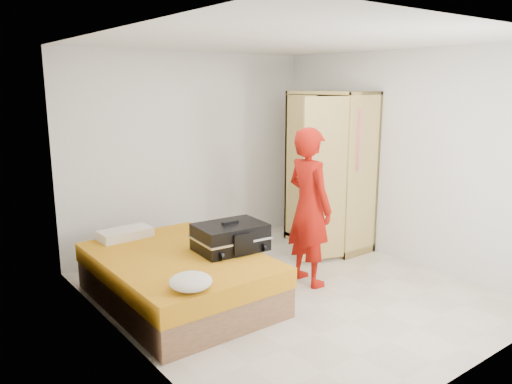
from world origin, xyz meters
TOP-DOWN VIEW (x-y plane):
  - room at (0.00, 0.00)m, footprint 4.00×4.02m
  - bed at (-1.05, 0.50)m, footprint 1.42×2.02m
  - wardrobe at (1.45, 0.87)m, footprint 1.15×1.20m
  - person at (0.35, 0.07)m, footprint 0.45×0.66m
  - suitcase at (-0.54, 0.31)m, footprint 0.75×0.58m
  - round_cushion at (-1.39, -0.34)m, footprint 0.36×0.36m
  - pillow at (-1.25, 1.35)m, footprint 0.58×0.31m

SIDE VIEW (x-z plane):
  - bed at x=-1.05m, z-range 0.00..0.50m
  - pillow at x=-1.25m, z-range 0.50..0.60m
  - round_cushion at x=-1.39m, z-range 0.50..0.64m
  - suitcase at x=-0.54m, z-range 0.48..0.79m
  - person at x=0.35m, z-range 0.00..1.74m
  - wardrobe at x=1.45m, z-range -0.05..2.05m
  - room at x=0.00m, z-range 0.00..2.60m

